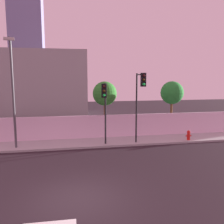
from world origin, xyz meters
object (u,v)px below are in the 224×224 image
object	(u,v)px
fire_hydrant	(189,135)
roadside_tree_midleft	(172,93)
traffic_light_left	(105,101)
traffic_light_center	(140,93)
street_lamp_curbside	(13,86)
roadside_tree_leftmost	(105,94)

from	to	relation	value
fire_hydrant	roadside_tree_midleft	size ratio (longest dim) A/B	0.16
roadside_tree_midleft	traffic_light_left	bearing A→B (deg)	-150.18
traffic_light_left	roadside_tree_midleft	distance (m)	7.56
traffic_light_center	roadside_tree_midleft	world-z (taller)	traffic_light_center
traffic_light_center	fire_hydrant	bearing A→B (deg)	9.52
street_lamp_curbside	roadside_tree_leftmost	world-z (taller)	street_lamp_curbside
traffic_light_left	roadside_tree_midleft	xyz separation A→B (m)	(6.56, 3.76, 0.20)
traffic_light_center	street_lamp_curbside	world-z (taller)	street_lamp_curbside
traffic_light_left	traffic_light_center	world-z (taller)	traffic_light_center
traffic_light_center	street_lamp_curbside	xyz separation A→B (m)	(-8.48, 0.80, 0.49)
street_lamp_curbside	traffic_light_center	bearing A→B (deg)	-5.39
fire_hydrant	roadside_tree_midleft	distance (m)	4.32
traffic_light_center	roadside_tree_leftmost	bearing A→B (deg)	116.43
traffic_light_center	street_lamp_curbside	size ratio (longest dim) A/B	0.71
traffic_light_left	street_lamp_curbside	distance (m)	6.14
traffic_light_center	roadside_tree_leftmost	size ratio (longest dim) A/B	1.10
street_lamp_curbside	roadside_tree_leftmost	size ratio (longest dim) A/B	1.56
fire_hydrant	roadside_tree_leftmost	bearing A→B (deg)	153.04
traffic_light_left	roadside_tree_midleft	world-z (taller)	roadside_tree_midleft
traffic_light_center	fire_hydrant	size ratio (longest dim) A/B	6.80
roadside_tree_leftmost	traffic_light_center	bearing A→B (deg)	-63.57
street_lamp_curbside	roadside_tree_leftmost	distance (m)	7.28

